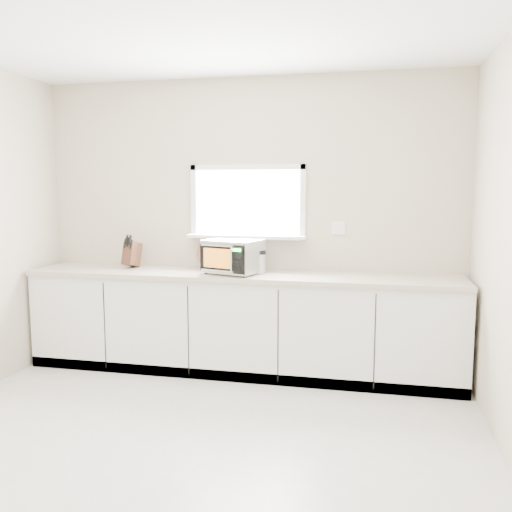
# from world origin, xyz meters

# --- Properties ---
(ground) EXTENTS (4.00, 4.00, 0.00)m
(ground) POSITION_xyz_m (0.00, 0.00, 0.00)
(ground) COLOR beige
(ground) RESTS_ON ground
(back_wall) EXTENTS (4.00, 0.17, 2.70)m
(back_wall) POSITION_xyz_m (0.00, 2.00, 1.36)
(back_wall) COLOR #BDB096
(back_wall) RESTS_ON ground
(cabinets) EXTENTS (3.92, 0.60, 0.88)m
(cabinets) POSITION_xyz_m (0.00, 1.70, 0.44)
(cabinets) COLOR silver
(cabinets) RESTS_ON ground
(countertop) EXTENTS (3.92, 0.64, 0.04)m
(countertop) POSITION_xyz_m (0.00, 1.69, 0.90)
(countertop) COLOR #B7AB97
(countertop) RESTS_ON cabinets
(microwave) EXTENTS (0.55, 0.49, 0.30)m
(microwave) POSITION_xyz_m (-0.06, 1.66, 1.08)
(microwave) COLOR black
(microwave) RESTS_ON countertop
(knife_block) EXTENTS (0.14, 0.23, 0.32)m
(knife_block) POSITION_xyz_m (-1.10, 1.80, 1.06)
(knife_block) COLOR #452818
(knife_block) RESTS_ON countertop
(cutting_board) EXTENTS (0.28, 0.07, 0.28)m
(cutting_board) POSITION_xyz_m (-0.35, 1.94, 1.06)
(cutting_board) COLOR #A76140
(cutting_board) RESTS_ON countertop
(coffee_grinder) EXTENTS (0.15, 0.15, 0.21)m
(coffee_grinder) POSITION_xyz_m (0.17, 1.72, 1.03)
(coffee_grinder) COLOR #B9BCC1
(coffee_grinder) RESTS_ON countertop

